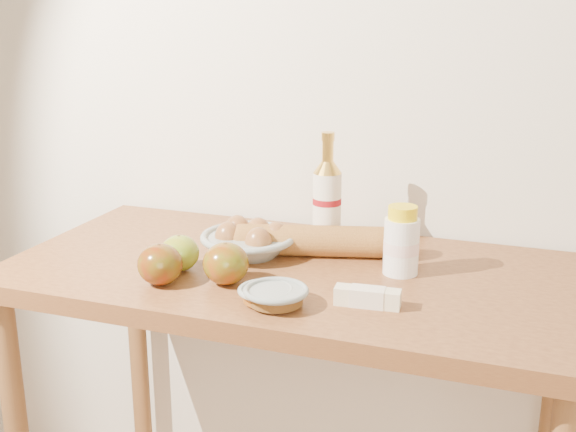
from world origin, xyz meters
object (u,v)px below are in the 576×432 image
object	(u,v)px
cream_bottle	(401,243)
egg_bowl	(250,241)
table	(293,321)
bourbon_bottle	(327,202)
baguette	(321,241)

from	to	relation	value
cream_bottle	egg_bowl	xyz separation A→B (m)	(-0.34, 0.01, -0.04)
table	cream_bottle	distance (m)	0.29
bourbon_bottle	egg_bowl	distance (m)	0.19
cream_bottle	baguette	xyz separation A→B (m)	(-0.19, 0.05, -0.03)
table	cream_bottle	bearing A→B (deg)	10.11
baguette	egg_bowl	bearing A→B (deg)	179.92
table	bourbon_bottle	world-z (taller)	bourbon_bottle
table	baguette	xyz separation A→B (m)	(0.03, 0.09, 0.16)
table	egg_bowl	world-z (taller)	egg_bowl
table	bourbon_bottle	size ratio (longest dim) A/B	4.56
table	baguette	distance (m)	0.18
table	cream_bottle	world-z (taller)	cream_bottle
bourbon_bottle	cream_bottle	size ratio (longest dim) A/B	1.84
cream_bottle	egg_bowl	distance (m)	0.34
egg_bowl	bourbon_bottle	bearing A→B (deg)	35.30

